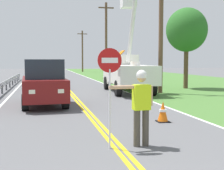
% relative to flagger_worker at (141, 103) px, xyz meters
% --- Properties ---
extents(grass_verge_right, '(16.00, 110.00, 0.01)m').
position_rel_flagger_worker_xyz_m(grass_verge_right, '(11.04, 15.30, -1.04)').
color(grass_verge_right, '#477533').
rests_on(grass_verge_right, ground).
extents(centerline_yellow_left, '(0.11, 110.00, 0.01)m').
position_rel_flagger_worker_xyz_m(centerline_yellow_left, '(-0.65, 15.30, -1.04)').
color(centerline_yellow_left, yellow).
rests_on(centerline_yellow_left, ground).
extents(centerline_yellow_right, '(0.11, 110.00, 0.01)m').
position_rel_flagger_worker_xyz_m(centerline_yellow_right, '(-0.47, 15.30, -1.04)').
color(centerline_yellow_right, yellow).
rests_on(centerline_yellow_right, ground).
extents(edge_line_right, '(0.12, 110.00, 0.01)m').
position_rel_flagger_worker_xyz_m(edge_line_right, '(3.04, 15.30, -1.04)').
color(edge_line_right, silver).
rests_on(edge_line_right, ground).
extents(edge_line_left, '(0.12, 110.00, 0.01)m').
position_rel_flagger_worker_xyz_m(edge_line_left, '(-4.16, 15.30, -1.04)').
color(edge_line_left, silver).
rests_on(edge_line_left, ground).
extents(flagger_worker, '(1.09, 0.26, 1.83)m').
position_rel_flagger_worker_xyz_m(flagger_worker, '(0.00, 0.00, 0.00)').
color(flagger_worker, '#474238').
rests_on(flagger_worker, ground).
extents(stop_sign_paddle, '(0.56, 0.04, 2.33)m').
position_rel_flagger_worker_xyz_m(stop_sign_paddle, '(-0.77, -0.04, 0.66)').
color(stop_sign_paddle, silver).
rests_on(stop_sign_paddle, ground).
extents(utility_bucket_truck, '(2.96, 6.91, 6.17)m').
position_rel_flagger_worker_xyz_m(utility_bucket_truck, '(3.10, 12.67, 0.39)').
color(utility_bucket_truck, white).
rests_on(utility_bucket_truck, ground).
extents(oncoming_suv_nearest, '(2.09, 4.69, 2.10)m').
position_rel_flagger_worker_xyz_m(oncoming_suv_nearest, '(-2.25, 7.54, 0.01)').
color(oncoming_suv_nearest, maroon).
rests_on(oncoming_suv_nearest, ground).
extents(oncoming_suv_second, '(2.03, 4.66, 2.10)m').
position_rel_flagger_worker_xyz_m(oncoming_suv_second, '(-2.40, 15.81, 0.01)').
color(oncoming_suv_second, silver).
rests_on(oncoming_suv_second, ground).
extents(utility_pole_near, '(1.80, 0.28, 8.16)m').
position_rel_flagger_worker_xyz_m(utility_pole_near, '(4.98, 11.40, 3.22)').
color(utility_pole_near, brown).
rests_on(utility_pole_near, ground).
extents(utility_pole_mid, '(1.80, 0.28, 8.80)m').
position_rel_flagger_worker_xyz_m(utility_pole_mid, '(5.03, 28.80, 3.54)').
color(utility_pole_mid, brown).
rests_on(utility_pole_mid, ground).
extents(utility_pole_far, '(1.80, 0.28, 7.59)m').
position_rel_flagger_worker_xyz_m(utility_pole_far, '(4.94, 50.36, 2.93)').
color(utility_pole_far, brown).
rests_on(utility_pole_far, ground).
extents(traffic_cone_lead, '(0.40, 0.40, 0.70)m').
position_rel_flagger_worker_xyz_m(traffic_cone_lead, '(1.63, 2.65, -0.71)').
color(traffic_cone_lead, orange).
rests_on(traffic_cone_lead, ground).
extents(traffic_cone_mid, '(0.40, 0.40, 0.70)m').
position_rel_flagger_worker_xyz_m(traffic_cone_mid, '(1.94, 5.69, -0.71)').
color(traffic_cone_mid, orange).
rests_on(traffic_cone_mid, ground).
extents(roadside_tree_verge, '(3.00, 3.00, 5.90)m').
position_rel_flagger_worker_xyz_m(roadside_tree_verge, '(8.05, 14.12, 3.22)').
color(roadside_tree_verge, brown).
rests_on(roadside_tree_verge, ground).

